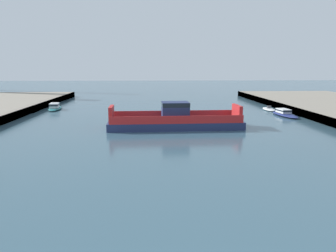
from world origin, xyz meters
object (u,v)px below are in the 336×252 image
at_px(moored_boat_mid_left, 269,109).
at_px(moored_boat_mid_right, 284,113).
at_px(moored_boat_near_right, 55,107).
at_px(chain_ferry, 175,120).

height_order(moored_boat_mid_left, moored_boat_mid_right, moored_boat_mid_right).
xyz_separation_m(moored_boat_mid_left, moored_boat_mid_right, (-0.11, -8.26, 0.26)).
relative_size(moored_boat_near_right, moored_boat_mid_right, 0.96).
xyz_separation_m(chain_ferry, moored_boat_mid_left, (20.81, 18.84, -0.94)).
xyz_separation_m(moored_boat_near_right, moored_boat_mid_right, (44.28, -11.45, -0.06)).
bearing_deg(moored_boat_near_right, moored_boat_mid_right, -14.50).
bearing_deg(moored_boat_mid_right, chain_ferry, -152.91).
relative_size(chain_ferry, moored_boat_mid_left, 3.24).
distance_m(chain_ferry, moored_boat_mid_right, 23.25).
bearing_deg(moored_boat_mid_left, moored_boat_near_right, 175.88).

